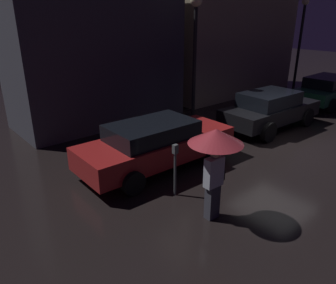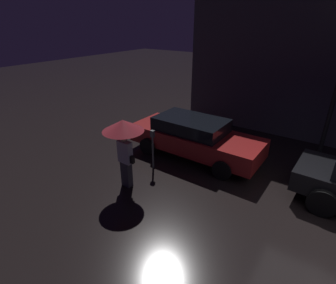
{
  "view_description": "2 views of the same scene",
  "coord_description": "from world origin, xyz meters",
  "px_view_note": "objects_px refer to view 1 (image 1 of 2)",
  "views": [
    {
      "loc": [
        -9.66,
        -5.38,
        4.2
      ],
      "look_at": [
        -4.84,
        0.26,
        1.26
      ],
      "focal_mm": 35.0,
      "sensor_mm": 36.0,
      "label": 1
    },
    {
      "loc": [
        -0.28,
        -6.02,
        4.47
      ],
      "look_at": [
        -4.43,
        -0.0,
        1.03
      ],
      "focal_mm": 28.0,
      "sensor_mm": 36.0,
      "label": 2
    }
  ],
  "objects_px": {
    "parked_car_red": "(156,143)",
    "parked_car_black": "(270,109)",
    "pedestrian_with_umbrella": "(215,147)",
    "parked_car_green": "(327,90)",
    "street_lamp_far": "(301,35)",
    "parking_meter": "(175,165)",
    "street_lamp_near": "(195,33)"
  },
  "relations": [
    {
      "from": "parked_car_red",
      "to": "parked_car_black",
      "type": "height_order",
      "value": "parked_car_black"
    },
    {
      "from": "parked_car_red",
      "to": "pedestrian_with_umbrella",
      "type": "height_order",
      "value": "pedestrian_with_umbrella"
    },
    {
      "from": "parked_car_green",
      "to": "street_lamp_far",
      "type": "relative_size",
      "value": 0.87
    },
    {
      "from": "pedestrian_with_umbrella",
      "to": "parked_car_black",
      "type": "bearing_deg",
      "value": 25.37
    },
    {
      "from": "pedestrian_with_umbrella",
      "to": "parking_meter",
      "type": "height_order",
      "value": "pedestrian_with_umbrella"
    },
    {
      "from": "pedestrian_with_umbrella",
      "to": "parking_meter",
      "type": "xyz_separation_m",
      "value": [
        0.02,
        1.23,
        -0.85
      ]
    },
    {
      "from": "parked_car_green",
      "to": "parking_meter",
      "type": "bearing_deg",
      "value": -173.0
    },
    {
      "from": "street_lamp_far",
      "to": "street_lamp_near",
      "type": "bearing_deg",
      "value": -179.59
    },
    {
      "from": "parked_car_black",
      "to": "pedestrian_with_umbrella",
      "type": "bearing_deg",
      "value": -154.6
    },
    {
      "from": "parking_meter",
      "to": "street_lamp_near",
      "type": "distance_m",
      "value": 6.43
    },
    {
      "from": "parked_car_red",
      "to": "parked_car_black",
      "type": "distance_m",
      "value": 5.47
    },
    {
      "from": "pedestrian_with_umbrella",
      "to": "street_lamp_near",
      "type": "bearing_deg",
      "value": 51.08
    },
    {
      "from": "pedestrian_with_umbrella",
      "to": "street_lamp_near",
      "type": "height_order",
      "value": "street_lamp_near"
    },
    {
      "from": "parked_car_red",
      "to": "street_lamp_near",
      "type": "xyz_separation_m",
      "value": [
        3.76,
        2.31,
        2.77
      ]
    },
    {
      "from": "pedestrian_with_umbrella",
      "to": "parking_meter",
      "type": "bearing_deg",
      "value": 91.32
    },
    {
      "from": "street_lamp_far",
      "to": "parked_car_red",
      "type": "bearing_deg",
      "value": -168.49
    },
    {
      "from": "parked_car_black",
      "to": "parked_car_green",
      "type": "relative_size",
      "value": 1.01
    },
    {
      "from": "parked_car_green",
      "to": "pedestrian_with_umbrella",
      "type": "xyz_separation_m",
      "value": [
        -11.34,
        -2.86,
        0.94
      ]
    },
    {
      "from": "parked_car_green",
      "to": "street_lamp_near",
      "type": "distance_m",
      "value": 7.77
    },
    {
      "from": "parked_car_red",
      "to": "parked_car_green",
      "type": "xyz_separation_m",
      "value": [
        10.68,
        0.09,
        0.0
      ]
    },
    {
      "from": "pedestrian_with_umbrella",
      "to": "street_lamp_near",
      "type": "relative_size",
      "value": 0.42
    },
    {
      "from": "parked_car_green",
      "to": "pedestrian_with_umbrella",
      "type": "relative_size",
      "value": 2.07
    },
    {
      "from": "street_lamp_far",
      "to": "pedestrian_with_umbrella",
      "type": "bearing_deg",
      "value": -157.29
    },
    {
      "from": "parked_car_red",
      "to": "street_lamp_near",
      "type": "relative_size",
      "value": 0.97
    },
    {
      "from": "parking_meter",
      "to": "street_lamp_far",
      "type": "distance_m",
      "value": 13.07
    },
    {
      "from": "parked_car_red",
      "to": "parking_meter",
      "type": "relative_size",
      "value": 3.5
    },
    {
      "from": "pedestrian_with_umbrella",
      "to": "street_lamp_far",
      "type": "bearing_deg",
      "value": 24.8
    },
    {
      "from": "parked_car_red",
      "to": "street_lamp_near",
      "type": "bearing_deg",
      "value": 32.62
    },
    {
      "from": "parking_meter",
      "to": "pedestrian_with_umbrella",
      "type": "bearing_deg",
      "value": -90.78
    },
    {
      "from": "parked_car_green",
      "to": "parking_meter",
      "type": "relative_size",
      "value": 3.18
    },
    {
      "from": "parking_meter",
      "to": "street_lamp_near",
      "type": "relative_size",
      "value": 0.28
    },
    {
      "from": "parked_car_green",
      "to": "street_lamp_near",
      "type": "bearing_deg",
      "value": 161.03
    }
  ]
}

